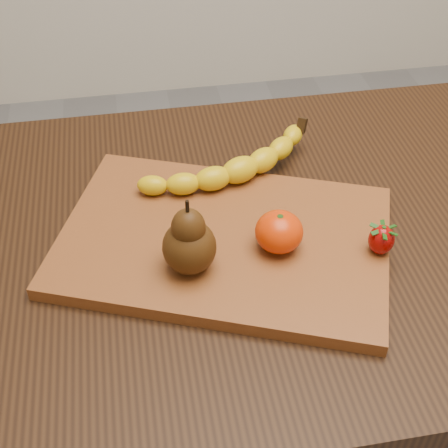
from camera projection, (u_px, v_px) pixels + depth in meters
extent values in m
cube|color=black|center=(260.00, 238.00, 0.92)|extent=(1.00, 0.70, 0.04)
cylinder|color=black|center=(17.00, 298.00, 1.33)|extent=(0.05, 0.05, 0.72)
cylinder|color=black|center=(415.00, 247.00, 1.45)|extent=(0.05, 0.05, 0.72)
cube|color=brown|center=(224.00, 240.00, 0.87)|extent=(0.53, 0.44, 0.02)
ellipsoid|color=red|center=(279.00, 232.00, 0.83)|extent=(0.07, 0.07, 0.06)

